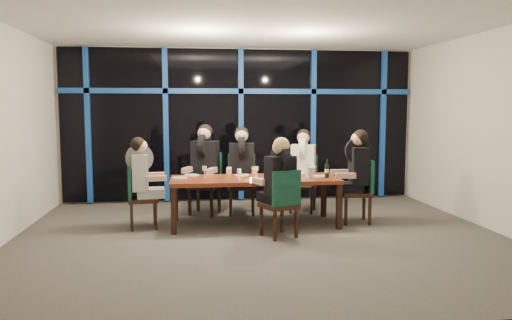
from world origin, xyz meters
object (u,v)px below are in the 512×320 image
object	(u,v)px
wine_bottle	(327,170)
diner_end_left	(142,169)
diner_far_left	(204,156)
diner_far_mid	(242,158)
diner_near_mid	(279,172)
chair_end_left	(137,194)
diner_far_right	(303,158)
chair_far_right	(303,180)
diner_end_right	(356,163)
chair_far_left	(206,180)
dining_table	(254,182)
chair_far_mid	(242,180)
water_pitcher	(309,173)
chair_end_right	(361,188)
chair_near_mid	(282,200)

from	to	relation	value
wine_bottle	diner_end_left	bearing A→B (deg)	176.70
diner_far_left	wine_bottle	world-z (taller)	diner_far_left
diner_far_mid	diner_near_mid	size ratio (longest dim) A/B	1.06
diner_far_left	chair_end_left	bearing A→B (deg)	-116.97
diner_far_left	diner_far_right	world-z (taller)	diner_far_left
diner_far_mid	wine_bottle	world-z (taller)	diner_far_mid
chair_far_right	diner_end_right	bearing A→B (deg)	-36.73
chair_far_left	diner_far_right	xyz separation A→B (m)	(1.69, -0.12, 0.36)
dining_table	chair_far_mid	xyz separation A→B (m)	(-0.11, 0.92, -0.11)
dining_table	chair_far_mid	world-z (taller)	chair_far_mid
diner_end_right	water_pitcher	bearing A→B (deg)	-73.63
chair_end_left	diner_far_left	world-z (taller)	diner_far_left
diner_end_left	diner_far_right	bearing A→B (deg)	-79.80
wine_bottle	water_pitcher	bearing A→B (deg)	-168.11
chair_far_left	diner_far_right	bearing A→B (deg)	18.44
wine_bottle	chair_far_left	bearing A→B (deg)	148.43
diner_far_right	diner_end_left	distance (m)	2.83
chair_far_left	chair_far_right	world-z (taller)	chair_far_left
chair_end_right	wine_bottle	xyz separation A→B (m)	(-0.59, -0.08, 0.29)
chair_far_left	diner_end_left	xyz separation A→B (m)	(-1.00, -0.97, 0.32)
chair_far_right	diner_end_right	distance (m)	1.26
chair_near_mid	diner_far_left	size ratio (longest dim) A/B	0.94
chair_end_left	chair_end_right	size ratio (longest dim) A/B	0.94
chair_end_right	dining_table	bearing A→B (deg)	-86.56
chair_far_left	diner_far_left	bearing A→B (deg)	-90.00
diner_end_left	diner_near_mid	bearing A→B (deg)	-119.10
wine_bottle	dining_table	bearing A→B (deg)	172.61
chair_far_mid	chair_far_left	bearing A→B (deg)	179.42
diner_near_mid	diner_far_right	bearing A→B (deg)	-137.01
diner_end_right	chair_end_left	bearing A→B (deg)	-85.48
chair_far_left	chair_end_left	world-z (taller)	chair_far_left
diner_far_right	chair_near_mid	bearing A→B (deg)	-90.41
diner_far_mid	diner_end_right	xyz separation A→B (m)	(1.74, -0.89, -0.01)
chair_far_right	diner_near_mid	xyz separation A→B (m)	(-0.75, -1.72, 0.37)
chair_far_mid	diner_near_mid	bearing A→B (deg)	-72.42
chair_far_right	water_pitcher	size ratio (longest dim) A/B	5.56
diner_far_mid	diner_far_right	bearing A→B (deg)	7.48
chair_end_right	diner_far_mid	bearing A→B (deg)	-110.59
chair_far_mid	chair_far_right	world-z (taller)	chair_far_mid
diner_end_left	diner_end_right	distance (m)	3.35
chair_far_mid	diner_end_left	size ratio (longest dim) A/B	1.11
diner_far_mid	wine_bottle	distance (m)	1.59
diner_end_right	wine_bottle	bearing A→B (deg)	-74.27
chair_far_right	diner_far_mid	world-z (taller)	diner_far_mid
chair_end_left	diner_far_left	bearing A→B (deg)	-56.73
chair_far_left	diner_far_left	size ratio (longest dim) A/B	1.03
diner_far_left	diner_far_right	size ratio (longest dim) A/B	1.06
chair_end_left	diner_end_right	bearing A→B (deg)	-98.45
chair_end_left	diner_far_mid	bearing A→B (deg)	-71.23
diner_far_right	diner_far_mid	bearing A→B (deg)	-156.65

